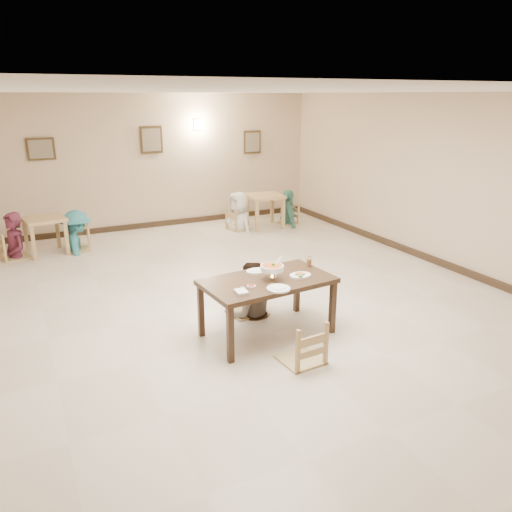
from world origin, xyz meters
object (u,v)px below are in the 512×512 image
bg_table_right (265,201)px  bg_chair_rr (288,205)px  main_diner (250,262)px  bg_chair_ll (13,232)px  chair_near (302,322)px  bg_chair_lr (76,226)px  bg_chair_rl (239,208)px  bg_diner_c (239,192)px  drink_glass (309,262)px  chair_far (247,278)px  curry_warmer (272,268)px  main_table (267,285)px  bg_diner_d (288,190)px  bg_diner_a (9,213)px  bg_diner_b (74,210)px  bg_table_left (44,224)px

bg_table_right → bg_chair_rr: size_ratio=0.91×
main_diner → bg_chair_ll: (-2.91, 4.24, -0.26)m
chair_near → bg_chair_lr: chair_near is taller
main_diner → bg_chair_rl: bearing=-104.8°
main_diner → bg_diner_c: (1.78, 4.34, 0.10)m
drink_glass → chair_near: bearing=-125.4°
bg_chair_lr → chair_far: bearing=27.6°
drink_glass → bg_chair_rr: bg_chair_rr is taller
bg_diner_c → main_diner: bearing=-34.5°
chair_far → curry_warmer: size_ratio=3.19×
main_diner → curry_warmer: bearing=95.4°
bg_table_right → main_table: bearing=-116.7°
chair_far → bg_diner_d: (3.05, 4.22, 0.32)m
bg_table_right → bg_diner_a: bearing=-179.8°
bg_diner_b → bg_chair_lr: bearing=0.0°
bg_diner_d → bg_table_right: bearing=102.7°
bg_chair_rr → bg_chair_rl: bearing=-89.7°
bg_chair_ll → bg_chair_rl: size_ratio=1.03×
bg_chair_lr → bg_chair_rl: bearing=96.4°
main_table → bg_diner_c: bg_diner_c is taller
main_table → bg_chair_ll: size_ratio=1.66×
chair_near → bg_chair_rr: (3.07, 5.72, -0.04)m
bg_chair_ll → bg_diner_c: bearing=-101.2°
bg_table_left → bg_diner_d: 5.38m
curry_warmer → bg_diner_d: bg_diner_d is taller
bg_chair_lr → bg_diner_d: size_ratio=0.59×
bg_chair_rl → bg_diner_b: size_ratio=0.61×
bg_diner_b → bg_diner_c: size_ratio=0.93×
bg_chair_lr → bg_diner_d: bg_diner_d is taller
main_table → chair_far: (0.05, 0.72, -0.16)m
bg_table_left → bg_diner_c: (4.12, 0.07, 0.28)m
bg_table_right → bg_chair_rl: size_ratio=0.83×
bg_chair_rl → bg_diner_b: (-3.55, -0.10, 0.32)m
drink_glass → bg_chair_lr: (-2.43, 4.71, -0.33)m
bg_diner_c → bg_diner_d: bg_diner_c is taller
curry_warmer → bg_chair_rr: 5.86m
bg_chair_rr → bg_diner_d: bg_diner_d is taller
bg_chair_rr → drink_glass: bearing=-23.4°
bg_chair_ll → bg_diner_d: 5.95m
bg_chair_lr → bg_diner_c: bearing=96.4°
main_table → bg_table_right: (2.48, 4.92, -0.05)m
bg_chair_ll → bg_chair_rr: bearing=-102.1°
bg_table_left → bg_chair_lr: bg_chair_lr is taller
bg_chair_rl → bg_diner_b: 3.57m
bg_diner_a → bg_diner_d: 5.94m
bg_chair_rl → drink_glass: bearing=156.4°
bg_table_left → bg_chair_rl: 4.12m
chair_near → bg_table_right: (2.44, 5.71, 0.13)m
curry_warmer → bg_table_left: (-2.32, 4.97, -0.32)m
curry_warmer → bg_chair_lr: (-1.75, 4.94, -0.42)m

